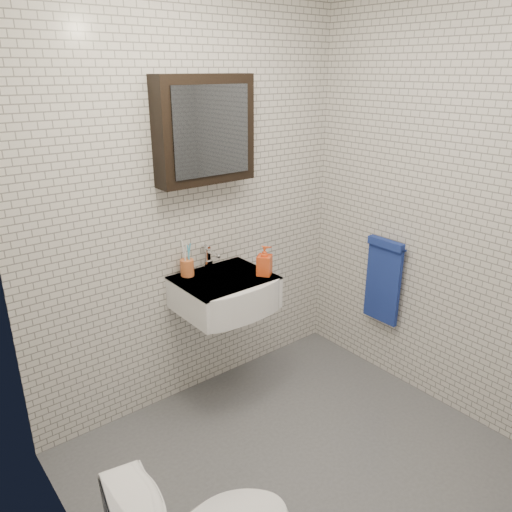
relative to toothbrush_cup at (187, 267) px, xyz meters
name	(u,v)px	position (x,y,z in m)	size (l,w,h in m)	color
ground	(302,467)	(0.11, -0.93, -0.90)	(2.20, 2.00, 0.01)	#4F5257
room_shell	(313,205)	(0.11, -0.93, 0.56)	(2.22, 2.02, 2.51)	silver
washbasin	(228,294)	(0.16, -0.20, -0.15)	(0.55, 0.50, 0.20)	white
faucet	(209,259)	(0.16, 0.00, 0.01)	(0.06, 0.20, 0.15)	silver
mirror_cabinet	(205,130)	(0.16, -0.01, 0.79)	(0.60, 0.15, 0.60)	black
towel_rail	(383,277)	(1.15, -0.58, -0.18)	(0.09, 0.30, 0.58)	silver
toothbrush_cup	(187,267)	(0.00, 0.00, 0.00)	(0.11, 0.11, 0.22)	#CE6633
soap_bottle	(264,261)	(0.37, -0.28, 0.04)	(0.08, 0.09, 0.18)	orange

